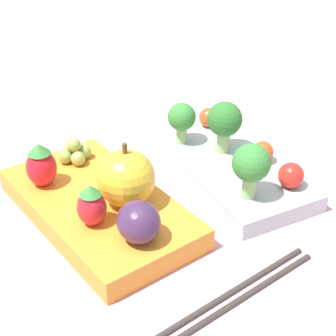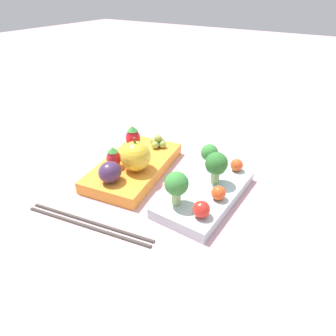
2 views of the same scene
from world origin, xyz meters
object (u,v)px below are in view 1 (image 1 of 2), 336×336
Objects in this scene: broccoli_floret_0 at (225,121)px; strawberry_0 at (41,165)px; cherry_tomato_2 at (208,117)px; apple at (126,178)px; broccoli_floret_2 at (251,165)px; bento_box_fruit at (99,208)px; cherry_tomato_0 at (291,175)px; broccoli_floret_1 at (182,118)px; grape_cluster at (74,152)px; bento_box_savoury at (230,168)px; strawberry_1 at (92,206)px; chopsticks_pair at (215,307)px; cherry_tomato_1 at (263,152)px; plum at (139,222)px.

broccoli_floret_0 reaches higher than strawberry_0.
apple is at bearing -56.40° from cherry_tomato_2.
broccoli_floret_2 is 0.12m from apple.
apple is 0.09m from strawberry_0.
cherry_tomato_0 is at bearing 69.59° from bento_box_fruit.
broccoli_floret_2 reaches higher than strawberry_0.
cherry_tomato_2 is 0.49× the size of strawberry_0.
apple is at bearing -106.57° from cherry_tomato_0.
broccoli_floret_1 reaches higher than bento_box_fruit.
bento_box_fruit is at bearing -3.59° from grape_cluster.
grape_cluster is (-0.07, -0.14, 0.02)m from bento_box_savoury.
apple reaches higher than strawberry_1.
broccoli_floret_2 is at bearing 69.46° from apple.
broccoli_floret_2 is at bearing -16.89° from broccoli_floret_0.
strawberry_1 is at bearing -156.55° from chopsticks_pair.
cherry_tomato_2 is at bearing 99.02° from strawberry_0.
bento_box_savoury is 0.19m from chopsticks_pair.
grape_cluster is (-0.09, -0.02, -0.02)m from apple.
strawberry_1 is (-0.03, -0.19, 0.01)m from cherry_tomato_0.
broccoli_floret_2 reaches higher than bento_box_fruit.
cherry_tomato_0 is 1.15× the size of cherry_tomato_2.
broccoli_floret_2 is 2.19× the size of cherry_tomato_0.
broccoli_floret_1 reaches higher than strawberry_1.
bento_box_savoury is 0.88× the size of bento_box_fruit.
cherry_tomato_1 is 0.58× the size of strawberry_1.
grape_cluster is at bearing -88.01° from cherry_tomato_2.
cherry_tomato_1 is at bearing 132.83° from broccoli_floret_2.
plum is 0.15m from grape_cluster.
cherry_tomato_1 is 0.22m from strawberry_0.
cherry_tomato_0 reaches higher than chopsticks_pair.
plum is (0.06, -0.17, 0.01)m from cherry_tomato_1.
cherry_tomato_0 is at bearing 12.65° from broccoli_floret_0.
cherry_tomato_1 is (0.01, 0.18, 0.02)m from bento_box_fruit.
strawberry_1 is at bearing -29.04° from bento_box_fruit.
strawberry_0 is at bearing -105.83° from cherry_tomato_1.
apple is at bearing 41.63° from strawberry_0.
broccoli_floret_0 is 2.23× the size of cherry_tomato_0.
bento_box_fruit is at bearing 150.96° from strawberry_1.
broccoli_floret_1 reaches higher than chopsticks_pair.
cherry_tomato_1 is at bearing 91.82° from apple.
broccoli_floret_0 is 1.43× the size of plum.
bento_box_savoury is 5.36× the size of grape_cluster.
broccoli_floret_0 is 1.26× the size of strawberry_0.
broccoli_floret_2 reaches higher than cherry_tomato_1.
cherry_tomato_0 is (0.01, 0.05, -0.02)m from broccoli_floret_2.
broccoli_floret_0 is 0.27× the size of chopsticks_pair.
plum is (0.07, 0.01, 0.03)m from bento_box_fruit.
bento_box_fruit is 8.59× the size of cherry_tomato_0.
broccoli_floret_0 is at bearing 71.44° from grape_cluster.
broccoli_floret_1 is at bearing 128.04° from apple.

